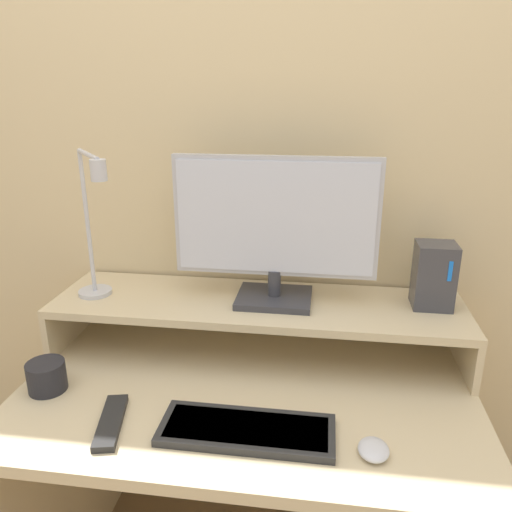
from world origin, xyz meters
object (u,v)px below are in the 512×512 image
Objects in this scene: mouse at (374,449)px; mug at (47,376)px; keyboard at (247,430)px; monitor at (275,227)px; remote_control at (111,422)px; router_dock at (434,276)px; desk_lamp at (94,234)px.

mug reaches higher than mouse.
mug is (-0.52, 0.10, 0.03)m from keyboard.
mug is at bearing 169.56° from keyboard.
keyboard is at bearing -92.72° from monitor.
keyboard is 2.00× the size of remote_control.
remote_control is at bearing -177.41° from keyboard.
mouse is 0.40× the size of remote_control.
router_dock is 0.89m from remote_control.
router_dock is at bearing 42.18° from keyboard.
mouse is at bearing -1.44° from remote_control.
monitor reaches higher than router_dock.
mug is at bearing 152.77° from remote_control.
desk_lamp is at bearing 155.63° from mouse.
router_dock is 0.93× the size of remote_control.
monitor is 0.49m from desk_lamp.
mug is at bearing -106.56° from desk_lamp.
monitor is 7.13× the size of mouse.
mouse is (0.27, -0.03, 0.00)m from keyboard.
keyboard is (-0.02, -0.38, -0.36)m from monitor.
mouse reaches higher than remote_control.
monitor is 0.45m from router_dock.
router_dock is 1.90× the size of mug.
monitor is at bearing 50.33° from remote_control.
keyboard is 4.08× the size of mug.
monitor is at bearing 121.73° from mouse.
desk_lamp is at bearing 146.70° from keyboard.
router_dock is at bearing 6.33° from desk_lamp.
router_dock is (0.43, 0.02, -0.12)m from monitor.
monitor is 3.07× the size of router_dock.
remote_control is (0.15, -0.32, -0.34)m from desk_lamp.
keyboard is (0.46, -0.30, -0.34)m from desk_lamp.
desk_lamp is 0.92m from router_dock.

